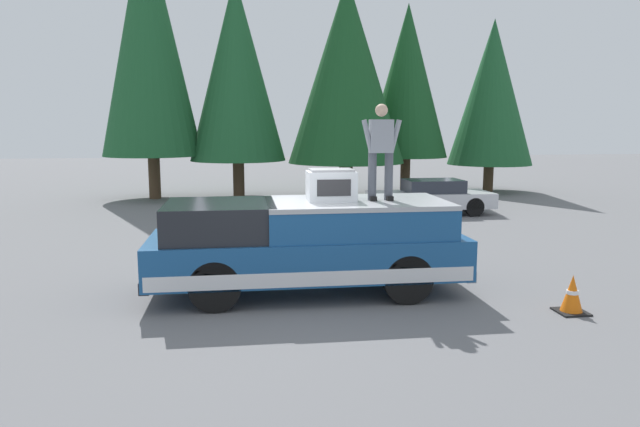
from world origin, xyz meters
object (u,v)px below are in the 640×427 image
at_px(person_on_truck_bed, 381,149).
at_px(traffic_cone, 572,295).
at_px(compressor_unit, 331,185).
at_px(parked_car_silver, 431,197).
at_px(pickup_truck, 307,245).

height_order(person_on_truck_bed, traffic_cone, person_on_truck_bed).
distance_m(compressor_unit, parked_car_silver, 9.92).
distance_m(compressor_unit, traffic_cone, 4.35).
bearing_deg(traffic_cone, parked_car_silver, -6.15).
height_order(pickup_truck, compressor_unit, compressor_unit).
distance_m(parked_car_silver, traffic_cone, 10.44).
height_order(pickup_truck, traffic_cone, pickup_truck).
bearing_deg(traffic_cone, compressor_unit, 63.96).
xyz_separation_m(pickup_truck, parked_car_silver, (8.65, -5.17, -0.29)).
xyz_separation_m(pickup_truck, compressor_unit, (0.05, -0.43, 1.05)).
bearing_deg(parked_car_silver, person_on_truck_bed, 155.99).
height_order(compressor_unit, parked_car_silver, compressor_unit).
distance_m(pickup_truck, traffic_cone, 4.44).
bearing_deg(pickup_truck, compressor_unit, -83.90).
bearing_deg(parked_car_silver, traffic_cone, 173.85).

